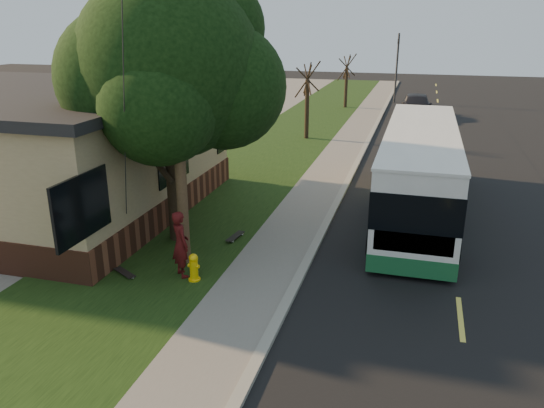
{
  "coord_description": "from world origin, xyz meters",
  "views": [
    {
      "loc": [
        2.7,
        -11.39,
        6.48
      ],
      "look_at": [
        -1.17,
        2.39,
        1.5
      ],
      "focal_mm": 35.0,
      "sensor_mm": 36.0,
      "label": 1
    }
  ],
  "objects_px": {
    "fire_hydrant": "(194,267)",
    "bare_tree_near": "(307,102)",
    "skateboard_spare": "(125,273)",
    "transit_bus": "(419,169)",
    "leafy_tree": "(172,69)",
    "utility_pole": "(176,97)",
    "skateboarder": "(180,244)",
    "skateboard_main": "(235,236)",
    "traffic_signal": "(397,63)",
    "distant_car": "(416,106)",
    "bare_tree_far": "(346,82)",
    "dumpster": "(132,170)"
  },
  "relations": [
    {
      "from": "traffic_signal",
      "to": "transit_bus",
      "type": "bearing_deg",
      "value": -85.1
    },
    {
      "from": "traffic_signal",
      "to": "dumpster",
      "type": "height_order",
      "value": "traffic_signal"
    },
    {
      "from": "bare_tree_near",
      "to": "skateboarder",
      "type": "xyz_separation_m",
      "value": [
        0.48,
        -17.84,
        -1.18
      ]
    },
    {
      "from": "skateboarder",
      "to": "skateboard_main",
      "type": "relative_size",
      "value": 1.94
    },
    {
      "from": "fire_hydrant",
      "to": "utility_pole",
      "type": "bearing_deg",
      "value": 125.38
    },
    {
      "from": "fire_hydrant",
      "to": "transit_bus",
      "type": "bearing_deg",
      "value": 52.32
    },
    {
      "from": "bare_tree_far",
      "to": "skateboard_spare",
      "type": "relative_size",
      "value": 4.9
    },
    {
      "from": "bare_tree_far",
      "to": "transit_bus",
      "type": "relative_size",
      "value": 0.36
    },
    {
      "from": "bare_tree_far",
      "to": "traffic_signal",
      "type": "distance_m",
      "value": 5.44
    },
    {
      "from": "bare_tree_near",
      "to": "dumpster",
      "type": "bearing_deg",
      "value": -114.56
    },
    {
      "from": "bare_tree_far",
      "to": "traffic_signal",
      "type": "bearing_deg",
      "value": 48.81
    },
    {
      "from": "leafy_tree",
      "to": "bare_tree_far",
      "type": "distance_m",
      "value": 27.56
    },
    {
      "from": "traffic_signal",
      "to": "skateboarder",
      "type": "distance_m",
      "value": 34.09
    },
    {
      "from": "transit_bus",
      "to": "leafy_tree",
      "type": "bearing_deg",
      "value": -148.02
    },
    {
      "from": "skateboarder",
      "to": "skateboard_spare",
      "type": "xyz_separation_m",
      "value": [
        -1.49,
        -0.39,
        -0.84
      ]
    },
    {
      "from": "leafy_tree",
      "to": "traffic_signal",
      "type": "xyz_separation_m",
      "value": [
        4.67,
        31.35,
        -2.0
      ]
    },
    {
      "from": "leafy_tree",
      "to": "transit_bus",
      "type": "height_order",
      "value": "leafy_tree"
    },
    {
      "from": "skateboarder",
      "to": "skateboard_main",
      "type": "height_order",
      "value": "skateboarder"
    },
    {
      "from": "skateboarder",
      "to": "distant_car",
      "type": "height_order",
      "value": "skateboarder"
    },
    {
      "from": "leafy_tree",
      "to": "skateboard_spare",
      "type": "height_order",
      "value": "leafy_tree"
    },
    {
      "from": "transit_bus",
      "to": "skateboard_spare",
      "type": "xyz_separation_m",
      "value": [
        -7.32,
        -7.24,
        -1.47
      ]
    },
    {
      "from": "leafy_tree",
      "to": "transit_bus",
      "type": "bearing_deg",
      "value": 31.98
    },
    {
      "from": "distant_car",
      "to": "skateboard_spare",
      "type": "bearing_deg",
      "value": -106.03
    },
    {
      "from": "bare_tree_near",
      "to": "distant_car",
      "type": "relative_size",
      "value": 0.86
    },
    {
      "from": "bare_tree_near",
      "to": "skateboarder",
      "type": "relative_size",
      "value": 2.39
    },
    {
      "from": "bare_tree_far",
      "to": "skateboard_main",
      "type": "height_order",
      "value": "bare_tree_far"
    },
    {
      "from": "dumpster",
      "to": "skateboard_spare",
      "type": "bearing_deg",
      "value": -62.02
    },
    {
      "from": "bare_tree_near",
      "to": "traffic_signal",
      "type": "height_order",
      "value": "traffic_signal"
    },
    {
      "from": "distant_car",
      "to": "bare_tree_far",
      "type": "bearing_deg",
      "value": 148.52
    },
    {
      "from": "leafy_tree",
      "to": "transit_bus",
      "type": "relative_size",
      "value": 0.7
    },
    {
      "from": "fire_hydrant",
      "to": "bare_tree_far",
      "type": "height_order",
      "value": "bare_tree_far"
    },
    {
      "from": "skateboard_main",
      "to": "fire_hydrant",
      "type": "bearing_deg",
      "value": -91.97
    },
    {
      "from": "transit_bus",
      "to": "dumpster",
      "type": "relative_size",
      "value": 6.79
    },
    {
      "from": "skateboarder",
      "to": "dumpster",
      "type": "distance_m",
      "value": 8.88
    },
    {
      "from": "traffic_signal",
      "to": "transit_bus",
      "type": "height_order",
      "value": "traffic_signal"
    },
    {
      "from": "traffic_signal",
      "to": "distant_car",
      "type": "bearing_deg",
      "value": -75.17
    },
    {
      "from": "bare_tree_near",
      "to": "skateboard_spare",
      "type": "height_order",
      "value": "bare_tree_near"
    },
    {
      "from": "fire_hydrant",
      "to": "bare_tree_near",
      "type": "height_order",
      "value": "bare_tree_near"
    },
    {
      "from": "distant_car",
      "to": "traffic_signal",
      "type": "bearing_deg",
      "value": 102.99
    },
    {
      "from": "traffic_signal",
      "to": "fire_hydrant",
      "type": "bearing_deg",
      "value": -95.21
    },
    {
      "from": "utility_pole",
      "to": "skateboard_spare",
      "type": "xyz_separation_m",
      "value": [
        -1.2,
        -1.22,
        -4.5
      ]
    },
    {
      "from": "utility_pole",
      "to": "skateboard_spare",
      "type": "relative_size",
      "value": 11.04
    },
    {
      "from": "skateboard_main",
      "to": "bare_tree_far",
      "type": "bearing_deg",
      "value": 91.06
    },
    {
      "from": "fire_hydrant",
      "to": "utility_pole",
      "type": "xyz_separation_m",
      "value": [
        -0.71,
        0.99,
        4.2
      ]
    },
    {
      "from": "dumpster",
      "to": "transit_bus",
      "type": "bearing_deg",
      "value": -0.88
    },
    {
      "from": "utility_pole",
      "to": "transit_bus",
      "type": "distance_m",
      "value": 9.1
    },
    {
      "from": "traffic_signal",
      "to": "dumpster",
      "type": "distance_m",
      "value": 28.38
    },
    {
      "from": "skateboard_spare",
      "to": "leafy_tree",
      "type": "bearing_deg",
      "value": 83.33
    },
    {
      "from": "bare_tree_near",
      "to": "bare_tree_far",
      "type": "bearing_deg",
      "value": 87.61
    },
    {
      "from": "skateboarder",
      "to": "leafy_tree",
      "type": "bearing_deg",
      "value": -22.21
    }
  ]
}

